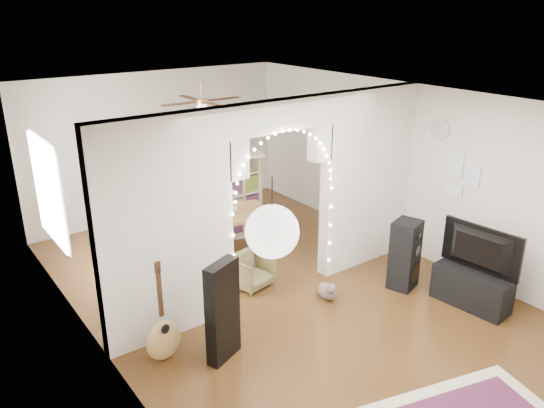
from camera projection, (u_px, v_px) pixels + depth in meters
floor at (279, 290)px, 7.52m from camera, size 7.50×7.50×0.00m
ceiling at (280, 99)px, 6.56m from camera, size 5.00×7.50×0.02m
wall_back at (158, 145)px, 9.86m from camera, size 5.00×0.02×2.70m
wall_left at (93, 250)px, 5.65m from camera, size 0.02×7.50×2.70m
wall_right at (405, 169)px, 8.43m from camera, size 0.02×7.50×2.70m
divider_wall at (280, 196)px, 7.01m from camera, size 5.00×0.20×2.70m
fairy_lights at (286, 190)px, 6.87m from camera, size 1.64×0.04×1.60m
window at (48, 191)px, 6.97m from camera, size 0.04×1.20×1.40m
wall_clock at (441, 129)px, 7.70m from camera, size 0.03×0.31×0.31m
picture_frames at (459, 175)px, 7.61m from camera, size 0.02×0.50×0.70m
paper_lantern at (272, 232)px, 3.86m from camera, size 0.40×0.40×0.40m
ceiling_fan at (202, 101)px, 8.17m from camera, size 1.10×1.10×0.30m
guitar_case at (223, 312)px, 5.89m from camera, size 0.48×0.32×1.20m
acoustic_guitar at (162, 325)px, 5.90m from camera, size 0.44×0.25×1.05m
tabby_cat at (327, 291)px, 7.24m from camera, size 0.30×0.49×0.32m
floor_speaker at (405, 255)px, 7.45m from camera, size 0.47×0.44×1.01m
media_console at (471, 289)px, 7.06m from camera, size 0.49×1.03×0.50m
tv at (477, 251)px, 6.87m from camera, size 0.24×1.08×0.62m
bookcase at (222, 197)px, 9.01m from camera, size 1.45×0.93×1.47m
dining_table at (232, 217)px, 8.28m from camera, size 1.32×1.00×0.76m
flower_vase at (231, 207)px, 8.22m from camera, size 0.21×0.21×0.19m
dining_chair_left at (251, 271)px, 7.56m from camera, size 0.61×0.62×0.48m
dining_chair_right at (206, 248)px, 8.25m from camera, size 0.67×0.68×0.50m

